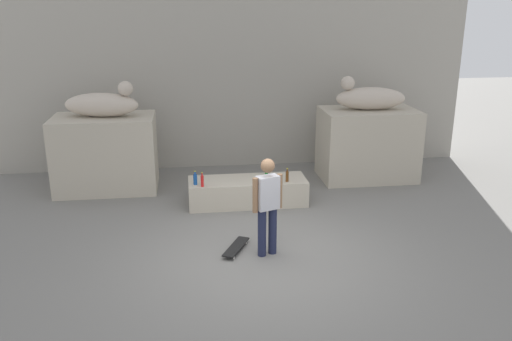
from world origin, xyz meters
TOP-DOWN VIEW (x-y plane):
  - ground_plane at (0.00, 0.00)m, footprint 40.00×40.00m
  - facade_wall at (0.00, 5.51)m, footprint 11.79×0.60m
  - pedestal_left at (-3.02, 3.79)m, footprint 2.20×1.35m
  - pedestal_right at (3.02, 3.79)m, footprint 2.20×1.35m
  - statue_reclining_left at (-2.98, 3.78)m, footprint 1.67×0.82m
  - statue_reclining_right at (2.98, 3.79)m, footprint 1.65×0.72m
  - ledge_block at (0.00, 2.46)m, footprint 2.44×0.85m
  - skater at (0.05, 0.08)m, footprint 0.51×0.31m
  - skateboard at (-0.45, 0.28)m, footprint 0.53×0.81m
  - bottle_red at (-0.94, 2.14)m, footprint 0.06×0.06m
  - bottle_blue at (-1.08, 2.28)m, footprint 0.08×0.08m
  - bottle_green at (0.44, 2.76)m, footprint 0.06×0.06m
  - bottle_brown at (0.79, 2.22)m, footprint 0.06×0.06m

SIDE VIEW (x-z plane):
  - ground_plane at x=0.00m, z-range 0.00..0.00m
  - skateboard at x=-0.45m, z-range 0.02..0.10m
  - ledge_block at x=0.00m, z-range 0.00..0.53m
  - bottle_brown at x=0.79m, z-range 0.50..0.79m
  - bottle_blue at x=-1.08m, z-range 0.50..0.79m
  - bottle_red at x=-0.94m, z-range 0.50..0.80m
  - bottle_green at x=0.44m, z-range 0.50..0.82m
  - pedestal_left at x=-3.02m, z-range 0.00..1.66m
  - pedestal_right at x=3.02m, z-range 0.00..1.66m
  - skater at x=0.05m, z-range 0.09..1.76m
  - statue_reclining_left at x=-2.98m, z-range 1.56..2.33m
  - statue_reclining_right at x=2.98m, z-range 1.56..2.33m
  - facade_wall at x=0.00m, z-range 0.00..5.19m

